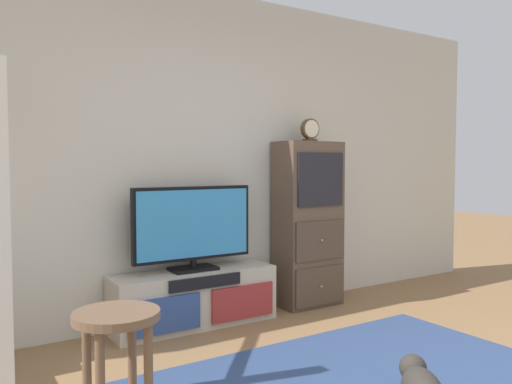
% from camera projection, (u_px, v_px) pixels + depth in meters
% --- Properties ---
extents(back_wall, '(6.40, 0.12, 2.70)m').
position_uv_depth(back_wall, '(212.00, 155.00, 4.35)').
color(back_wall, beige).
rests_on(back_wall, ground_plane).
extents(media_console, '(1.32, 0.38, 0.44)m').
position_uv_depth(media_console, '(195.00, 298.00, 4.02)').
color(media_console, '#BCB29E').
rests_on(media_console, ground_plane).
extents(television, '(0.99, 0.22, 0.66)m').
position_uv_depth(television, '(193.00, 226.00, 4.01)').
color(television, black).
rests_on(television, media_console).
extents(side_cabinet, '(0.58, 0.38, 1.47)m').
position_uv_depth(side_cabinet, '(308.00, 224.00, 4.62)').
color(side_cabinet, brown).
rests_on(side_cabinet, ground_plane).
extents(desk_clock, '(0.18, 0.08, 0.20)m').
position_uv_depth(desk_clock, '(310.00, 130.00, 4.56)').
color(desk_clock, '#4C3823').
rests_on(desk_clock, side_cabinet).
extents(bar_stool_near, '(0.34, 0.34, 0.70)m').
position_uv_depth(bar_stool_near, '(117.00, 356.00, 2.02)').
color(bar_stool_near, brown).
rests_on(bar_stool_near, ground_plane).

